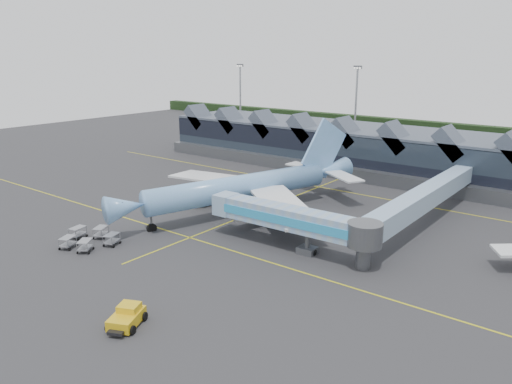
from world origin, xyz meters
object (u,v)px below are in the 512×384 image
Objects in this scene: jet_bridge at (301,222)px; pushback_tug at (127,317)px; fuel_truck at (209,190)px; main_airliner at (247,186)px.

jet_bridge is 26.57m from pushback_tug.
fuel_truck is (-26.51, 10.50, -2.27)m from jet_bridge.
pushback_tug is at bearing -98.67° from jet_bridge.
main_airliner is 19.17m from jet_bridge.
fuel_truck is 2.08× the size of pushback_tug.
jet_bridge is 2.49× the size of fuel_truck.
fuel_truck is at bearing 97.78° from pushback_tug.
jet_bridge is (16.73, -9.35, -0.15)m from main_airliner.
jet_bridge is at bearing -11.45° from main_airliner.
pushback_tug is at bearing -78.78° from fuel_truck.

